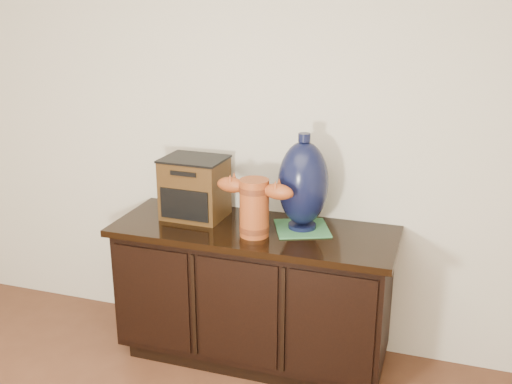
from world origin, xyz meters
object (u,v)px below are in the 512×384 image
(tv_radio, at_px, (195,188))
(lamp_base, at_px, (303,184))
(sideboard, at_px, (254,293))
(spray_can, at_px, (216,195))
(terracotta_vessel, at_px, (254,204))

(tv_radio, bearing_deg, lamp_base, 2.39)
(sideboard, bearing_deg, lamp_base, 16.03)
(sideboard, bearing_deg, spray_can, 142.96)
(terracotta_vessel, height_order, lamp_base, lamp_base)
(sideboard, height_order, terracotta_vessel, terracotta_vessel)
(sideboard, xyz_separation_m, tv_radio, (-0.35, 0.07, 0.53))
(lamp_base, bearing_deg, spray_can, 163.72)
(lamp_base, xyz_separation_m, spray_can, (-0.54, 0.16, -0.16))
(lamp_base, height_order, spray_can, lamp_base)
(sideboard, xyz_separation_m, spray_can, (-0.30, 0.23, 0.45))
(sideboard, distance_m, spray_can, 0.58)
(tv_radio, bearing_deg, spray_can, 73.53)
(tv_radio, xyz_separation_m, lamp_base, (0.59, 0.00, 0.08))
(sideboard, xyz_separation_m, lamp_base, (0.24, 0.07, 0.61))
(lamp_base, distance_m, spray_can, 0.58)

